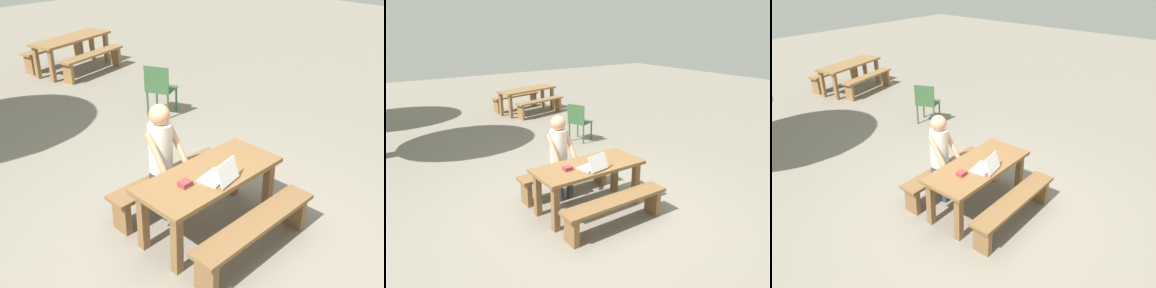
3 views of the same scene
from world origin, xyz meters
The scene contains 11 objects.
ground_plane centered at (0.00, 0.00, 0.00)m, with size 30.00×30.00×0.00m, color gray.
picnic_table_front centered at (0.00, 0.00, 0.59)m, with size 1.62×0.70×0.71m.
bench_near centered at (0.00, -0.63, 0.32)m, with size 1.61×0.30×0.43m.
bench_far centered at (0.00, 0.63, 0.32)m, with size 1.61×0.30×0.43m.
laptop centered at (-0.04, -0.17, 0.77)m, with size 0.36×0.36×0.24m.
small_pouch centered at (-0.36, 0.00, 0.74)m, with size 0.12×0.10×0.06m.
person_seated centered at (-0.12, 0.59, 0.77)m, with size 0.38×0.39×1.33m.
plastic_chair centered at (1.70, 2.76, 0.49)m, with size 0.59×0.59×0.90m.
picnic_table_mid centered at (2.01, 6.06, 0.61)m, with size 1.97×1.08×0.74m.
bench_mid_south centered at (2.15, 5.49, 0.35)m, with size 1.71×0.69×0.47m.
bench_mid_north centered at (1.87, 6.64, 0.35)m, with size 1.71×0.69×0.47m.
Camera 1 is at (-2.89, -2.65, 3.06)m, focal length 41.10 mm.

